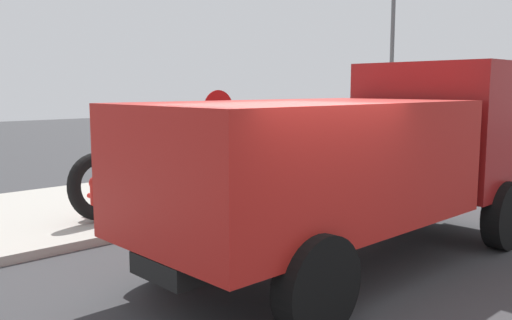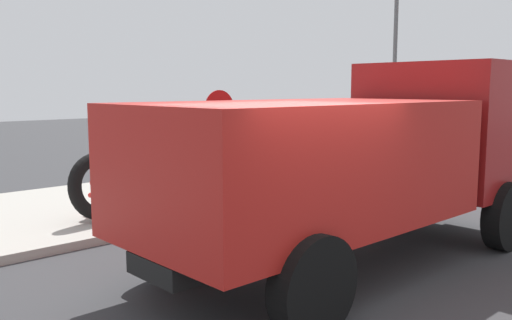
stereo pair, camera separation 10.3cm
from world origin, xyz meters
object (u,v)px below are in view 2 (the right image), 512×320
Objects in this scene: fire_hydrant at (97,195)px; street_light_pole at (394,82)px; loose_tire at (99,186)px; stop_sign at (219,126)px; dump_truck_red at (363,154)px.

fire_hydrant is 0.15× the size of street_light_pole.
street_light_pole is at bearing -2.13° from fire_hydrant.
stop_sign is at bearing -11.83° from loose_tire.
dump_truck_red is at bearing -65.53° from loose_tire.
dump_truck_red is at bearing -149.55° from street_light_pole.
street_light_pole is (7.47, 4.39, 1.14)m from dump_truck_red.
loose_tire is at bearing 114.47° from dump_truck_red.
stop_sign is at bearing -176.00° from street_light_pole.
street_light_pole is at bearing 30.45° from dump_truck_red.
stop_sign reaches higher than fire_hydrant.
street_light_pole reaches higher than dump_truck_red.
stop_sign reaches higher than loose_tire.
loose_tire is (-0.12, -0.33, 0.23)m from fire_hydrant.
stop_sign is 3.93m from dump_truck_red.
street_light_pole is at bearing 4.00° from stop_sign.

